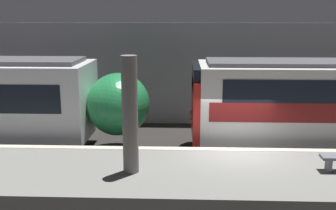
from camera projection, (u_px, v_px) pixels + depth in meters
name	position (u px, v px, depth m)	size (l,w,h in m)	color
ground_plane	(237.00, 176.00, 13.27)	(120.00, 120.00, 0.00)	#282623
platform	(246.00, 186.00, 11.30)	(40.00, 3.80, 1.01)	slate
station_rear_barrier	(221.00, 75.00, 19.13)	(50.00, 0.15, 4.95)	#939399
support_pillar_near	(130.00, 115.00, 10.72)	(0.44, 0.44, 3.27)	slate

